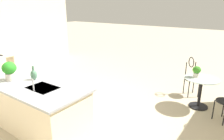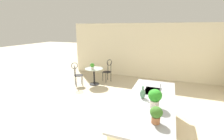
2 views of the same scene
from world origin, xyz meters
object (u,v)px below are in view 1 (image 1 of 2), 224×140
(chair_by_island, at_px, (192,75))
(potted_plant_on_table, at_px, (197,71))
(bistro_table, at_px, (200,90))
(vase_on_counter, at_px, (34,74))
(potted_plant_counter_near, at_px, (9,70))

(chair_by_island, bearing_deg, potted_plant_on_table, 111.68)
(bistro_table, xyz_separation_m, potted_plant_on_table, (0.14, -0.00, 0.45))
(bistro_table, bearing_deg, vase_on_counter, 44.30)
(vase_on_counter, bearing_deg, potted_plant_counter_near, 40.44)
(bistro_table, bearing_deg, chair_by_island, -58.26)
(potted_plant_counter_near, bearing_deg, chair_by_island, -126.71)
(chair_by_island, distance_m, vase_on_counter, 3.98)
(bistro_table, height_order, potted_plant_counter_near, potted_plant_counter_near)
(potted_plant_on_table, relative_size, potted_plant_counter_near, 0.69)
(potted_plant_counter_near, distance_m, vase_on_counter, 0.47)
(chair_by_island, bearing_deg, bistro_table, 121.74)
(chair_by_island, height_order, vase_on_counter, vase_on_counter)
(potted_plant_on_table, xyz_separation_m, vase_on_counter, (2.53, 2.61, 0.14))
(chair_by_island, height_order, potted_plant_counter_near, potted_plant_counter_near)
(bistro_table, relative_size, potted_plant_counter_near, 2.09)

